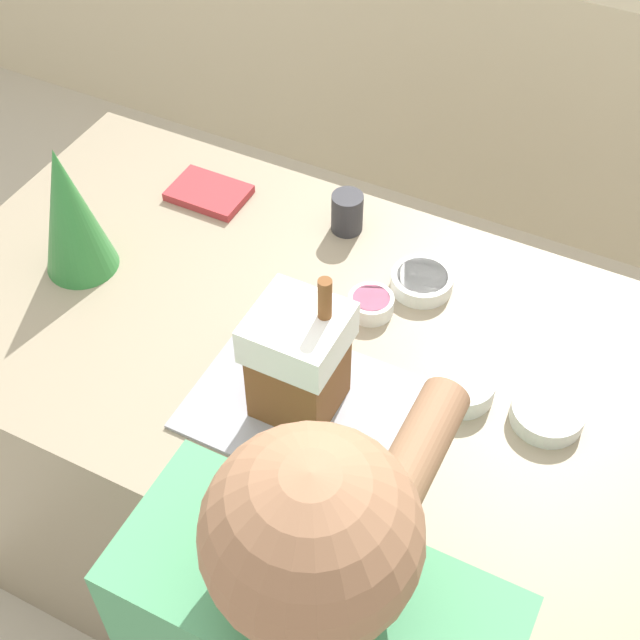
# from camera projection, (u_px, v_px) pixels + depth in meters

# --- Properties ---
(ground_plane) EXTENTS (12.00, 12.00, 0.00)m
(ground_plane) POSITION_uv_depth(u_px,v_px,m) (308.00, 559.00, 2.46)
(ground_plane) COLOR beige
(back_cabinet_block) EXTENTS (6.00, 0.60, 0.93)m
(back_cabinet_block) POSITION_uv_depth(u_px,v_px,m) (541.00, 77.00, 3.24)
(back_cabinet_block) COLOR beige
(back_cabinet_block) RESTS_ON ground_plane
(kitchen_island) EXTENTS (1.59, 0.90, 0.94)m
(kitchen_island) POSITION_uv_depth(u_px,v_px,m) (306.00, 465.00, 2.11)
(kitchen_island) COLOR gray
(kitchen_island) RESTS_ON ground_plane
(baking_tray) EXTENTS (0.39, 0.31, 0.01)m
(baking_tray) POSITION_uv_depth(u_px,v_px,m) (300.00, 403.00, 1.64)
(baking_tray) COLOR #9E9EA8
(baking_tray) RESTS_ON kitchen_island
(gingerbread_house) EXTENTS (0.16, 0.16, 0.31)m
(gingerbread_house) POSITION_uv_depth(u_px,v_px,m) (299.00, 359.00, 1.55)
(gingerbread_house) COLOR brown
(gingerbread_house) RESTS_ON baking_tray
(decorative_tree) EXTENTS (0.15, 0.15, 0.30)m
(decorative_tree) POSITION_uv_depth(u_px,v_px,m) (69.00, 211.00, 1.79)
(decorative_tree) COLOR #33843D
(decorative_tree) RESTS_ON kitchen_island
(candy_bowl_near_tray_left) EXTENTS (0.13, 0.13, 0.04)m
(candy_bowl_near_tray_left) POSITION_uv_depth(u_px,v_px,m) (462.00, 384.00, 1.65)
(candy_bowl_near_tray_left) COLOR white
(candy_bowl_near_tray_left) RESTS_ON kitchen_island
(candy_bowl_far_right) EXTENTS (0.13, 0.13, 0.04)m
(candy_bowl_far_right) POSITION_uv_depth(u_px,v_px,m) (422.00, 281.00, 1.84)
(candy_bowl_far_right) COLOR white
(candy_bowl_far_right) RESTS_ON kitchen_island
(candy_bowl_behind_tray) EXTENTS (0.09, 0.09, 0.04)m
(candy_bowl_behind_tray) POSITION_uv_depth(u_px,v_px,m) (371.00, 304.00, 1.79)
(candy_bowl_behind_tray) COLOR white
(candy_bowl_behind_tray) RESTS_ON kitchen_island
(candy_bowl_beside_tree) EXTENTS (0.13, 0.13, 0.04)m
(candy_bowl_beside_tree) POSITION_uv_depth(u_px,v_px,m) (548.00, 413.00, 1.61)
(candy_bowl_beside_tree) COLOR silver
(candy_bowl_beside_tree) RESTS_ON kitchen_island
(cookbook) EXTENTS (0.17, 0.12, 0.02)m
(cookbook) POSITION_uv_depth(u_px,v_px,m) (209.00, 193.00, 2.04)
(cookbook) COLOR #B23338
(cookbook) RESTS_ON kitchen_island
(mug) EXTENTS (0.07, 0.07, 0.09)m
(mug) POSITION_uv_depth(u_px,v_px,m) (347.00, 213.00, 1.94)
(mug) COLOR #2D2D33
(mug) RESTS_ON kitchen_island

